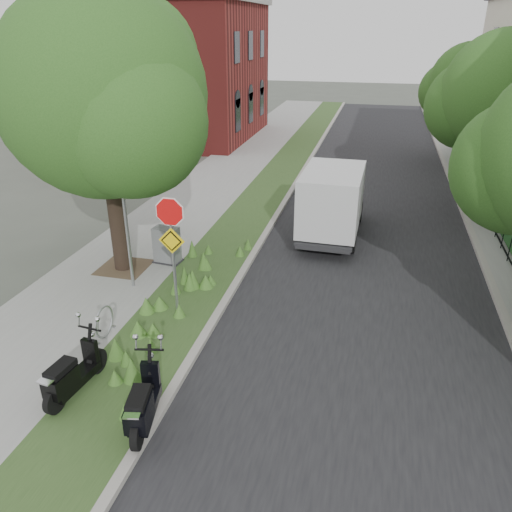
{
  "coord_description": "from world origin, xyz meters",
  "views": [
    {
      "loc": [
        3.0,
        -9.24,
        6.67
      ],
      "look_at": [
        0.24,
        2.04,
        1.3
      ],
      "focal_mm": 35.0,
      "sensor_mm": 36.0,
      "label": 1
    }
  ],
  "objects_px": {
    "sign_assembly": "(171,234)",
    "utility_cabinet": "(167,246)",
    "scooter_near": "(69,379)",
    "scooter_far": "(143,409)",
    "box_truck": "(333,199)"
  },
  "relations": [
    {
      "from": "sign_assembly",
      "to": "box_truck",
      "type": "relative_size",
      "value": 0.69
    },
    {
      "from": "box_truck",
      "to": "sign_assembly",
      "type": "bearing_deg",
      "value": -115.69
    },
    {
      "from": "box_truck",
      "to": "utility_cabinet",
      "type": "bearing_deg",
      "value": -142.36
    },
    {
      "from": "scooter_far",
      "to": "utility_cabinet",
      "type": "distance_m",
      "value": 6.98
    },
    {
      "from": "utility_cabinet",
      "to": "scooter_near",
      "type": "bearing_deg",
      "value": -84.44
    },
    {
      "from": "scooter_near",
      "to": "utility_cabinet",
      "type": "distance_m",
      "value": 6.19
    },
    {
      "from": "scooter_far",
      "to": "box_truck",
      "type": "height_order",
      "value": "box_truck"
    },
    {
      "from": "sign_assembly",
      "to": "scooter_near",
      "type": "distance_m",
      "value": 3.81
    },
    {
      "from": "scooter_near",
      "to": "scooter_far",
      "type": "xyz_separation_m",
      "value": [
        1.72,
        -0.42,
        0.01
      ]
    },
    {
      "from": "sign_assembly",
      "to": "utility_cabinet",
      "type": "height_order",
      "value": "sign_assembly"
    },
    {
      "from": "scooter_near",
      "to": "utility_cabinet",
      "type": "bearing_deg",
      "value": 95.56
    },
    {
      "from": "scooter_near",
      "to": "scooter_far",
      "type": "distance_m",
      "value": 1.78
    },
    {
      "from": "sign_assembly",
      "to": "box_truck",
      "type": "distance_m",
      "value": 7.23
    },
    {
      "from": "sign_assembly",
      "to": "utility_cabinet",
      "type": "bearing_deg",
      "value": 116.94
    },
    {
      "from": "sign_assembly",
      "to": "scooter_far",
      "type": "bearing_deg",
      "value": -77.07
    }
  ]
}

